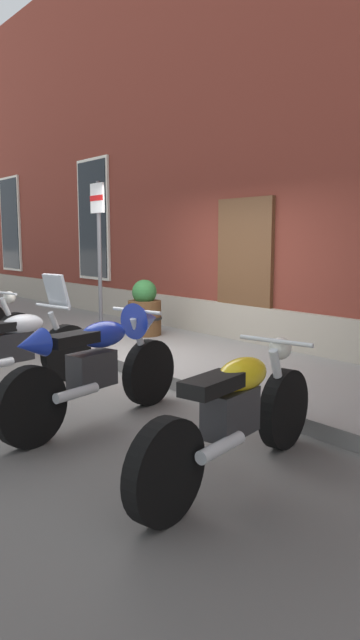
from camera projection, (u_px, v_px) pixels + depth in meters
name	position (u px, v px, depth m)	size (l,w,h in m)	color
ground_plane	(121.00, 372.00, 7.01)	(140.00, 140.00, 0.00)	#565451
sidewalk	(188.00, 355.00, 7.70)	(32.67, 2.27, 0.15)	slate
motorcycle_silver_touring	(7.00, 346.00, 5.97)	(0.75, 2.05, 1.29)	black
motorcycle_blue_sport	(102.00, 361.00, 5.05)	(0.74, 2.12, 1.07)	black
motorcycle_yellow_naked	(236.00, 414.00, 3.83)	(0.75, 2.15, 0.93)	black
parking_sign	(99.00, 238.00, 8.28)	(0.36, 0.07, 2.40)	#4C4C51
barrel_planter	(145.00, 311.00, 8.83)	(0.57, 0.57, 0.90)	brown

